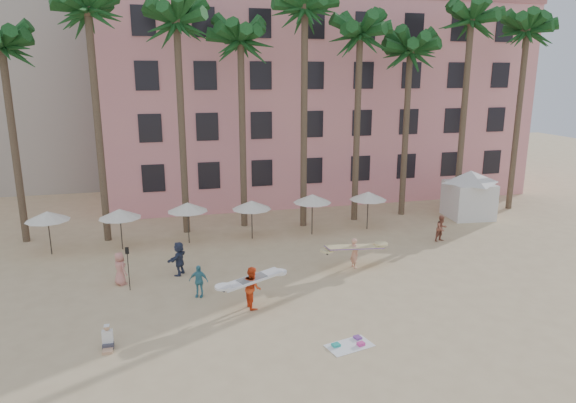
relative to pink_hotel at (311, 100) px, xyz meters
The scene contains 11 objects.
ground 28.09m from the pink_hotel, 105.07° to the right, with size 120.00×120.00×0.00m, color #D1B789.
pink_hotel is the anchor object (origin of this frame).
palm_row 13.71m from the pink_hotel, 120.56° to the right, with size 44.40×5.40×16.30m.
umbrella_row 17.73m from the pink_hotel, 126.53° to the right, with size 22.50×2.70×2.73m.
cabana 16.13m from the pink_hotel, 55.99° to the right, with size 4.93×4.93×3.50m.
beach_towel 29.53m from the pink_hotel, 103.63° to the right, with size 1.98×1.39×0.14m.
carrier_yellow 21.38m from the pink_hotel, 99.98° to the right, with size 3.33×1.05×1.69m.
carrier_white 26.26m from the pink_hotel, 112.76° to the right, with size 3.01×1.75×1.94m.
beachgoers 22.22m from the pink_hotel, 116.91° to the right, with size 20.23×5.38×1.81m.
paddle 26.03m from the pink_hotel, 127.42° to the right, with size 0.18×0.04×2.23m.
seated_man 31.03m from the pink_hotel, 121.90° to the right, with size 0.41×0.72×0.94m.
Camera 1 is at (-6.55, -18.63, 10.38)m, focal length 32.00 mm.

